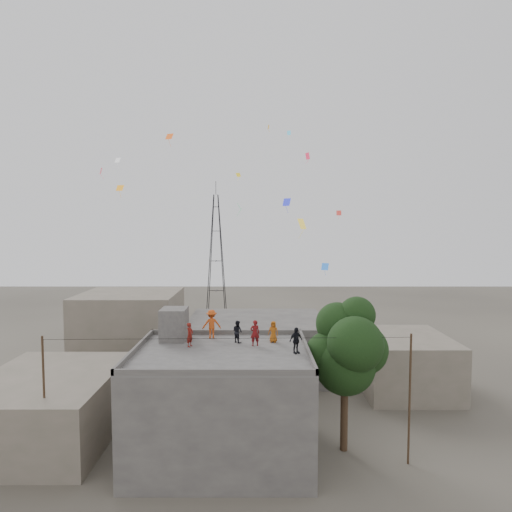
{
  "coord_description": "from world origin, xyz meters",
  "views": [
    {
      "loc": [
        1.99,
        -24.06,
        13.26
      ],
      "look_at": [
        1.98,
        2.01,
        11.46
      ],
      "focal_mm": 30.0,
      "sensor_mm": 36.0,
      "label": 1
    }
  ],
  "objects": [
    {
      "name": "parapet",
      "position": [
        0.0,
        0.0,
        6.25
      ],
      "size": [
        10.0,
        8.0,
        0.3
      ],
      "color": "#4B4846",
      "rests_on": "main_building"
    },
    {
      "name": "utility_line",
      "position": [
        0.5,
        -1.25,
        3.83
      ],
      "size": [
        20.12,
        0.62,
        7.4
      ],
      "color": "black",
      "rests_on": "ground"
    },
    {
      "name": "kites",
      "position": [
        1.11,
        5.91,
        16.13
      ],
      "size": [
        17.79,
        15.2,
        12.03
      ],
      "color": "orange",
      "rests_on": "ground"
    },
    {
      "name": "person_dark_adult",
      "position": [
        4.24,
        -0.35,
        6.84
      ],
      "size": [
        0.93,
        0.78,
        1.49
      ],
      "primitive_type": "imported",
      "rotation": [
        0.0,
        0.0,
        0.58
      ],
      "color": "black",
      "rests_on": "main_building"
    },
    {
      "name": "person_red_adult",
      "position": [
        1.92,
        1.2,
        6.88
      ],
      "size": [
        0.63,
        0.47,
        1.56
      ],
      "primitive_type": "imported",
      "rotation": [
        0.0,
        0.0,
        3.33
      ],
      "color": "maroon",
      "rests_on": "main_building"
    },
    {
      "name": "stair_head_box",
      "position": [
        -3.2,
        2.6,
        7.1
      ],
      "size": [
        1.6,
        1.8,
        2.0
      ],
      "primitive_type": "cube",
      "color": "#4B4846",
      "rests_on": "main_building"
    },
    {
      "name": "neighbor_north",
      "position": [
        2.0,
        14.0,
        2.5
      ],
      "size": [
        12.0,
        9.0,
        5.0
      ],
      "primitive_type": "cube",
      "color": "#4B4846",
      "rests_on": "ground"
    },
    {
      "name": "person_red_child",
      "position": [
        -1.96,
        1.03,
        6.82
      ],
      "size": [
        0.51,
        0.61,
        1.43
      ],
      "primitive_type": "imported",
      "rotation": [
        0.0,
        0.0,
        1.18
      ],
      "color": "maroon",
      "rests_on": "main_building"
    },
    {
      "name": "person_orange_child",
      "position": [
        3.05,
        2.0,
        6.76
      ],
      "size": [
        0.74,
        0.59,
        1.32
      ],
      "primitive_type": "imported",
      "rotation": [
        0.0,
        0.0,
        -0.28
      ],
      "color": "#A75313",
      "rests_on": "main_building"
    },
    {
      "name": "neighbor_east",
      "position": [
        14.0,
        10.0,
        2.2
      ],
      "size": [
        7.0,
        8.0,
        4.4
      ],
      "primitive_type": "cube",
      "color": "#686252",
      "rests_on": "ground"
    },
    {
      "name": "main_building",
      "position": [
        0.0,
        0.0,
        3.05
      ],
      "size": [
        10.0,
        8.0,
        6.1
      ],
      "color": "#4B4846",
      "rests_on": "ground"
    },
    {
      "name": "tree",
      "position": [
        7.37,
        0.6,
        6.1
      ],
      "size": [
        4.9,
        4.6,
        9.1
      ],
      "color": "black",
      "rests_on": "ground"
    },
    {
      "name": "person_orange_adult",
      "position": [
        -0.87,
        2.99,
        7.02
      ],
      "size": [
        1.28,
        0.86,
        1.83
      ],
      "primitive_type": "imported",
      "rotation": [
        0.0,
        0.0,
        -2.98
      ],
      "color": "#C84A16",
      "rests_on": "main_building"
    },
    {
      "name": "neighbor_northwest",
      "position": [
        -10.0,
        16.0,
        3.5
      ],
      "size": [
        9.0,
        8.0,
        7.0
      ],
      "primitive_type": "cube",
      "color": "#686252",
      "rests_on": "ground"
    },
    {
      "name": "transmission_tower",
      "position": [
        -4.0,
        40.0,
        9.07
      ],
      "size": [
        2.97,
        2.97,
        20.01
      ],
      "color": "black",
      "rests_on": "ground"
    },
    {
      "name": "person_dark_child",
      "position": [
        0.84,
        1.95,
        6.78
      ],
      "size": [
        0.83,
        0.84,
        1.37
      ],
      "primitive_type": "imported",
      "rotation": [
        0.0,
        0.0,
        2.34
      ],
      "color": "black",
      "rests_on": "main_building"
    },
    {
      "name": "ground",
      "position": [
        0.0,
        0.0,
        0.0
      ],
      "size": [
        140.0,
        140.0,
        0.0
      ],
      "primitive_type": "plane",
      "color": "#413D35",
      "rests_on": "ground"
    },
    {
      "name": "neighbor_west",
      "position": [
        -11.0,
        2.0,
        2.0
      ],
      "size": [
        8.0,
        10.0,
        4.0
      ],
      "primitive_type": "cube",
      "color": "#686252",
      "rests_on": "ground"
    }
  ]
}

